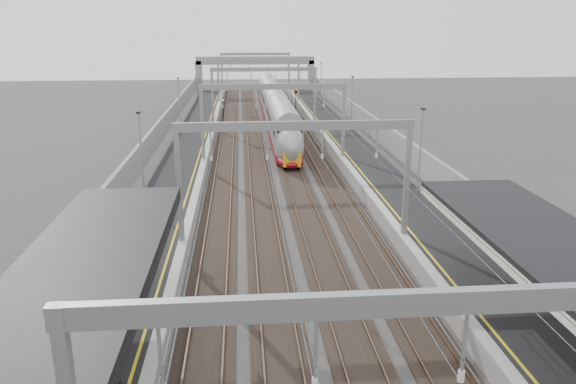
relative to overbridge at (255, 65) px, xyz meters
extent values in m
cube|color=black|center=(-8.00, -55.00, -4.81)|extent=(4.00, 120.00, 1.00)
cube|color=black|center=(8.00, -55.00, -4.81)|extent=(4.00, 120.00, 1.00)
cube|color=black|center=(-4.50, -55.00, -5.27)|extent=(2.40, 140.00, 0.08)
cube|color=brown|center=(-5.22, -55.00, -5.18)|extent=(0.07, 140.00, 0.14)
cube|color=brown|center=(-3.78, -55.00, -5.18)|extent=(0.07, 140.00, 0.14)
cube|color=black|center=(-1.50, -55.00, -5.27)|extent=(2.40, 140.00, 0.08)
cube|color=brown|center=(-2.22, -55.00, -5.18)|extent=(0.07, 140.00, 0.14)
cube|color=brown|center=(-0.78, -55.00, -5.18)|extent=(0.07, 140.00, 0.14)
cube|color=black|center=(1.50, -55.00, -5.27)|extent=(2.40, 140.00, 0.08)
cube|color=brown|center=(0.78, -55.00, -5.18)|extent=(0.07, 140.00, 0.14)
cube|color=brown|center=(2.22, -55.00, -5.18)|extent=(0.07, 140.00, 0.14)
cube|color=black|center=(4.50, -55.00, -5.27)|extent=(2.40, 140.00, 0.08)
cube|color=brown|center=(3.78, -55.00, -5.18)|extent=(0.07, 140.00, 0.14)
cube|color=brown|center=(5.22, -55.00, -5.18)|extent=(0.07, 140.00, 0.14)
cube|color=gray|center=(0.00, -98.00, 2.04)|extent=(13.00, 0.25, 0.50)
cube|color=gray|center=(-6.30, -78.00, -1.01)|extent=(0.28, 0.28, 6.60)
cube|color=gray|center=(6.30, -78.00, -1.01)|extent=(0.28, 0.28, 6.60)
cube|color=gray|center=(0.00, -78.00, 2.04)|extent=(13.00, 0.25, 0.50)
cube|color=gray|center=(-6.30, -58.00, -1.01)|extent=(0.28, 0.28, 6.60)
cube|color=gray|center=(6.30, -58.00, -1.01)|extent=(0.28, 0.28, 6.60)
cube|color=gray|center=(0.00, -58.00, 2.04)|extent=(13.00, 0.25, 0.50)
cube|color=gray|center=(-6.30, -38.00, -1.01)|extent=(0.28, 0.28, 6.60)
cube|color=gray|center=(6.30, -38.00, -1.01)|extent=(0.28, 0.28, 6.60)
cube|color=gray|center=(0.00, -38.00, 2.04)|extent=(13.00, 0.25, 0.50)
cube|color=gray|center=(-6.30, -18.00, -1.01)|extent=(0.28, 0.28, 6.60)
cube|color=gray|center=(6.30, -18.00, -1.01)|extent=(0.28, 0.28, 6.60)
cube|color=gray|center=(0.00, -18.00, 2.04)|extent=(13.00, 0.25, 0.50)
cube|color=gray|center=(-6.30, 0.00, -1.01)|extent=(0.28, 0.28, 6.60)
cube|color=gray|center=(6.30, 0.00, -1.01)|extent=(0.28, 0.28, 6.60)
cube|color=gray|center=(0.00, 0.00, 2.04)|extent=(13.00, 0.25, 0.50)
cylinder|color=#262628|center=(-4.50, -50.00, 0.19)|extent=(0.03, 140.00, 0.03)
cylinder|color=#262628|center=(-1.50, -50.00, 0.19)|extent=(0.03, 140.00, 0.03)
cylinder|color=#262628|center=(1.50, -50.00, 0.19)|extent=(0.03, 140.00, 0.03)
cylinder|color=#262628|center=(4.50, -50.00, 0.19)|extent=(0.03, 140.00, 0.03)
cylinder|color=black|center=(-9.70, -86.00, -2.31)|extent=(0.20, 0.20, 4.00)
cube|color=black|center=(-6.60, -96.00, -0.76)|extent=(1.60, 0.15, 0.55)
cylinder|color=black|center=(9.70, -86.00, -2.31)|extent=(0.20, 0.20, 4.00)
cube|color=slate|center=(0.00, 0.00, 0.89)|extent=(22.00, 2.20, 1.40)
cube|color=slate|center=(-10.50, 0.00, -2.21)|extent=(1.00, 2.20, 6.20)
cube|color=slate|center=(10.50, 0.00, -2.21)|extent=(1.00, 2.20, 6.20)
cube|color=slate|center=(-11.20, -55.00, -3.71)|extent=(0.30, 120.00, 3.20)
cube|color=slate|center=(11.20, -55.00, -3.71)|extent=(0.30, 120.00, 3.20)
cube|color=maroon|center=(1.50, -46.96, -4.74)|extent=(2.51, 21.37, 0.74)
cube|color=#98979C|center=(1.50, -46.96, -2.97)|extent=(2.51, 21.37, 2.79)
cube|color=black|center=(1.50, -54.44, -5.04)|extent=(1.86, 2.23, 0.46)
cube|color=maroon|center=(1.50, -25.22, -4.74)|extent=(2.51, 21.37, 0.74)
cube|color=#98979C|center=(1.50, -25.22, -2.97)|extent=(2.51, 21.37, 2.79)
cube|color=black|center=(1.50, -32.70, -5.04)|extent=(1.86, 2.23, 0.46)
ellipsoid|color=#98979C|center=(1.50, -57.83, -3.25)|extent=(2.51, 4.83, 3.90)
cube|color=#E6AC0C|center=(1.50, -59.83, -4.09)|extent=(1.58, 0.12, 1.39)
cube|color=black|center=(1.50, -59.41, -2.69)|extent=(1.49, 0.54, 0.88)
cylinder|color=black|center=(-5.20, -34.57, -3.81)|extent=(0.12, 0.12, 3.00)
cube|color=black|center=(-5.20, -34.57, -2.21)|extent=(0.32, 0.22, 0.75)
sphere|color=#0CE526|center=(-5.20, -34.70, -2.06)|extent=(0.16, 0.16, 0.16)
cylinder|color=black|center=(3.20, -37.02, -3.81)|extent=(0.12, 0.12, 3.00)
cube|color=black|center=(3.20, -37.02, -2.21)|extent=(0.32, 0.22, 0.75)
sphere|color=red|center=(3.20, -37.15, -2.06)|extent=(0.16, 0.16, 0.16)
cylinder|color=black|center=(5.40, -22.98, -3.81)|extent=(0.12, 0.12, 3.00)
cube|color=black|center=(5.40, -22.98, -2.21)|extent=(0.32, 0.22, 0.75)
sphere|color=red|center=(5.40, -23.11, -2.06)|extent=(0.16, 0.16, 0.16)
camera|label=1|loc=(-2.84, -107.55, 7.19)|focal=35.00mm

